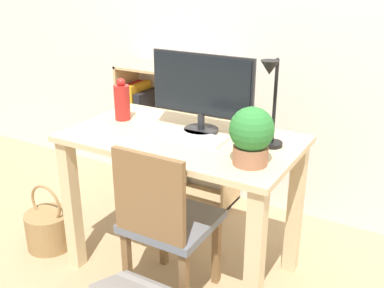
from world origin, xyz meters
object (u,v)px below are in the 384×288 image
(monitor, at_px, (202,88))
(vase, at_px, (122,101))
(potted_plant, at_px, (251,135))
(basket, at_px, (49,228))
(chair, at_px, (165,219))
(bookshelf, at_px, (161,143))
(keyboard, at_px, (188,137))
(desk_lamp, at_px, (271,96))

(monitor, distance_m, vase, 0.48)
(monitor, distance_m, potted_plant, 0.46)
(potted_plant, xyz_separation_m, basket, (-1.21, -0.08, -0.79))
(potted_plant, bearing_deg, vase, 166.14)
(monitor, bearing_deg, chair, -89.35)
(chair, xyz_separation_m, bookshelf, (-0.69, 0.99, -0.09))
(bookshelf, distance_m, basket, 1.00)
(potted_plant, bearing_deg, bookshelf, 140.02)
(vase, bearing_deg, bookshelf, 107.72)
(keyboard, xyz_separation_m, basket, (-0.83, -0.21, -0.66))
(basket, bearing_deg, potted_plant, 3.60)
(potted_plant, relative_size, chair, 0.30)
(desk_lamp, distance_m, bookshelf, 1.44)
(desk_lamp, height_order, potted_plant, desk_lamp)
(desk_lamp, xyz_separation_m, bookshelf, (-1.06, 0.70, -0.67))
(keyboard, xyz_separation_m, desk_lamp, (0.39, 0.05, 0.25))
(keyboard, xyz_separation_m, bookshelf, (-0.67, 0.75, -0.42))
(monitor, distance_m, keyboard, 0.25)
(chair, bearing_deg, bookshelf, 132.19)
(potted_plant, height_order, bookshelf, potted_plant)
(keyboard, height_order, desk_lamp, desk_lamp)
(monitor, distance_m, basket, 1.26)
(potted_plant, distance_m, basket, 1.45)
(desk_lamp, height_order, bookshelf, desk_lamp)
(potted_plant, xyz_separation_m, chair, (-0.37, -0.11, -0.46))
(keyboard, relative_size, desk_lamp, 0.91)
(vase, relative_size, chair, 0.28)
(basket, bearing_deg, chair, -2.14)
(vase, bearing_deg, chair, -33.83)
(desk_lamp, bearing_deg, bookshelf, 146.66)
(potted_plant, bearing_deg, desk_lamp, 87.72)
(chair, distance_m, bookshelf, 1.21)
(potted_plant, distance_m, chair, 0.60)
(monitor, distance_m, chair, 0.66)
(keyboard, relative_size, bookshelf, 0.41)
(chair, xyz_separation_m, basket, (-0.84, 0.03, -0.33))
(bookshelf, bearing_deg, basket, -99.34)
(vase, xyz_separation_m, basket, (-0.37, -0.28, -0.76))
(desk_lamp, bearing_deg, vase, 178.55)
(desk_lamp, bearing_deg, chair, -142.08)
(monitor, xyz_separation_m, vase, (-0.47, -0.04, -0.12))
(keyboard, relative_size, basket, 0.95)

